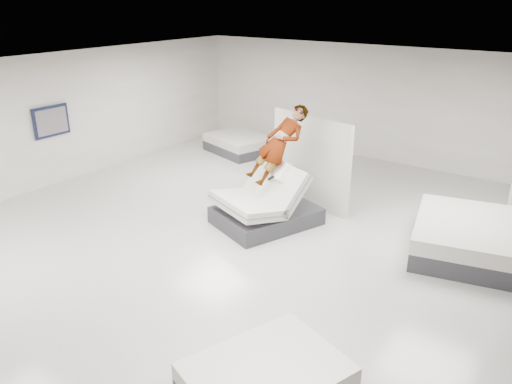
# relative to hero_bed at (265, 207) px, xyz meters

# --- Properties ---
(room) EXTENTS (14.00, 14.04, 3.20)m
(room) POSITION_rel_hero_bed_xyz_m (0.31, -1.49, 1.21)
(room) COLOR beige
(room) RESTS_ON ground
(hero_bed) EXTENTS (2.09, 2.38, 1.34)m
(hero_bed) POSITION_rel_hero_bed_xyz_m (0.00, 0.00, 0.00)
(hero_bed) COLOR #35353A
(hero_bed) RESTS_ON floor
(person) EXTENTS (1.25, 1.90, 1.26)m
(person) POSITION_rel_hero_bed_xyz_m (0.12, 0.32, 0.93)
(person) COLOR slate
(person) RESTS_ON hero_bed
(remote) EXTENTS (0.10, 0.15, 0.08)m
(remote) POSITION_rel_hero_bed_xyz_m (0.20, -0.08, 0.70)
(remote) COLOR black
(remote) RESTS_ON person
(divider_panel) EXTENTS (2.20, 0.63, 2.04)m
(divider_panel) POSITION_rel_hero_bed_xyz_m (0.21, 1.48, 0.63)
(divider_panel) COLOR silver
(divider_panel) RESTS_ON floor
(flat_bed_right_far) EXTENTS (2.16, 2.59, 0.62)m
(flat_bed_right_far) POSITION_rel_hero_bed_xyz_m (3.70, 1.10, -0.08)
(flat_bed_right_far) COLOR #35353A
(flat_bed_right_far) RESTS_ON floor
(flat_bed_right_near) EXTENTS (1.85, 2.12, 0.49)m
(flat_bed_right_near) POSITION_rel_hero_bed_xyz_m (2.76, -4.00, -0.15)
(flat_bed_right_near) COLOR #35353A
(flat_bed_right_near) RESTS_ON floor
(flat_bed_left_far) EXTENTS (2.20, 1.89, 0.52)m
(flat_bed_left_far) POSITION_rel_hero_bed_xyz_m (-3.49, 3.75, -0.13)
(flat_bed_left_far) COLOR #35353A
(flat_bed_left_far) RESTS_ON floor
(wall_poster) EXTENTS (0.06, 0.95, 0.75)m
(wall_poster) POSITION_rel_hero_bed_xyz_m (-5.63, -0.99, 1.21)
(wall_poster) COLOR black
(wall_poster) RESTS_ON wall_left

